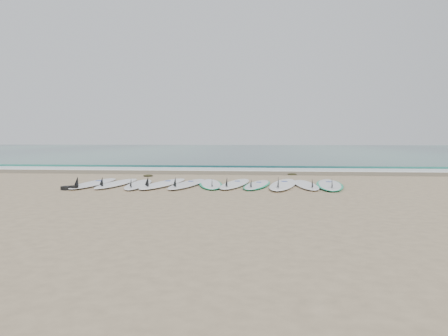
# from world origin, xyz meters

# --- Properties ---
(ground) EXTENTS (120.00, 120.00, 0.00)m
(ground) POSITION_xyz_m (0.00, 0.00, 0.00)
(ground) COLOR tan
(ocean) EXTENTS (120.00, 55.00, 0.03)m
(ocean) POSITION_xyz_m (0.00, 32.50, 0.01)
(ocean) COLOR #1A524D
(ocean) RESTS_ON ground
(wet_sand_band) EXTENTS (120.00, 1.80, 0.01)m
(wet_sand_band) POSITION_xyz_m (0.00, 4.10, 0.01)
(wet_sand_band) COLOR brown
(wet_sand_band) RESTS_ON ground
(foam_band) EXTENTS (120.00, 1.40, 0.04)m
(foam_band) POSITION_xyz_m (0.00, 5.50, 0.02)
(foam_band) COLOR silver
(foam_band) RESTS_ON ground
(wave_crest) EXTENTS (120.00, 1.00, 0.10)m
(wave_crest) POSITION_xyz_m (0.00, 7.00, 0.05)
(wave_crest) COLOR #1A524D
(wave_crest) RESTS_ON ground
(surfboard_0) EXTENTS (0.65, 2.67, 0.34)m
(surfboard_0) POSITION_xyz_m (-3.03, -0.15, 0.06)
(surfboard_0) COLOR white
(surfboard_0) RESTS_ON ground
(surfboard_1) EXTENTS (0.69, 2.54, 0.32)m
(surfboard_1) POSITION_xyz_m (-2.43, -0.10, 0.06)
(surfboard_1) COLOR white
(surfboard_1) RESTS_ON ground
(surfboard_2) EXTENTS (0.73, 2.50, 0.31)m
(surfboard_2) POSITION_xyz_m (-1.81, -0.26, 0.05)
(surfboard_2) COLOR white
(surfboard_2) RESTS_ON ground
(surfboard_3) EXTENTS (1.01, 2.78, 0.35)m
(surfboard_3) POSITION_xyz_m (-1.22, -0.09, 0.06)
(surfboard_3) COLOR white
(surfboard_3) RESTS_ON ground
(surfboard_4) EXTENTS (0.90, 2.64, 0.33)m
(surfboard_4) POSITION_xyz_m (-0.60, -0.08, 0.06)
(surfboard_4) COLOR silver
(surfboard_4) RESTS_ON ground
(surfboard_5) EXTENTS (0.96, 2.50, 0.31)m
(surfboard_5) POSITION_xyz_m (-0.01, 0.07, 0.05)
(surfboard_5) COLOR white
(surfboard_5) RESTS_ON ground
(surfboard_6) EXTENTS (0.92, 2.65, 0.33)m
(surfboard_6) POSITION_xyz_m (0.61, 0.07, 0.06)
(surfboard_6) COLOR white
(surfboard_6) RESTS_ON ground
(surfboard_7) EXTENTS (0.92, 2.38, 0.30)m
(surfboard_7) POSITION_xyz_m (1.18, -0.00, 0.04)
(surfboard_7) COLOR white
(surfboard_7) RESTS_ON ground
(surfboard_8) EXTENTS (1.02, 2.91, 0.37)m
(surfboard_8) POSITION_xyz_m (1.82, -0.02, 0.06)
(surfboard_8) COLOR white
(surfboard_8) RESTS_ON ground
(surfboard_9) EXTENTS (0.67, 2.43, 0.31)m
(surfboard_9) POSITION_xyz_m (2.41, 0.03, 0.05)
(surfboard_9) COLOR white
(surfboard_9) RESTS_ON ground
(surfboard_10) EXTENTS (0.89, 2.76, 0.34)m
(surfboard_10) POSITION_xyz_m (2.99, 0.11, 0.05)
(surfboard_10) COLOR white
(surfboard_10) RESTS_ON ground
(seaweed_near) EXTENTS (0.31, 0.24, 0.06)m
(seaweed_near) POSITION_xyz_m (-2.28, 2.46, 0.03)
(seaweed_near) COLOR black
(seaweed_near) RESTS_ON ground
(seaweed_far) EXTENTS (0.31, 0.24, 0.06)m
(seaweed_far) POSITION_xyz_m (2.27, 3.38, 0.03)
(seaweed_far) COLOR black
(seaweed_far) RESTS_ON ground
(leash_coil) EXTENTS (0.46, 0.36, 0.11)m
(leash_coil) POSITION_xyz_m (-3.22, -1.15, 0.05)
(leash_coil) COLOR black
(leash_coil) RESTS_ON ground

